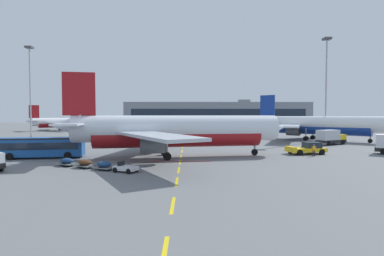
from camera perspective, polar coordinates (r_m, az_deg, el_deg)
ground at (r=62.15m, az=18.99°, el=-3.47°), size 400.00×400.00×0.00m
apron_paint_markings at (r=55.78m, az=-1.83°, el=-3.99°), size 8.00×94.67×0.01m
airliner_foreground at (r=44.53m, az=-3.26°, el=-0.51°), size 34.75×34.15×12.20m
pushback_tug at (r=51.94m, az=20.96°, el=-3.62°), size 6.43×4.05×2.08m
airliner_mid_left at (r=81.39m, az=22.28°, el=0.54°), size 29.40×27.25×11.83m
airliner_far_center at (r=136.17m, az=-23.04°, el=0.99°), size 26.04×24.04×10.25m
apron_shuttle_bus at (r=48.93m, az=-26.77°, el=-3.08°), size 12.28×4.37×3.00m
ground_power_truck at (r=70.29m, az=24.71°, el=-1.54°), size 7.32×5.35×3.14m
baggage_train at (r=36.93m, az=-17.97°, el=-6.55°), size 10.98×6.63×1.14m
ground_crew_worker at (r=49.47m, az=22.06°, el=-3.81°), size 0.68×0.41×1.75m
apron_light_mast_near at (r=92.35m, az=-28.32°, el=7.78°), size 1.80×1.80×24.62m
apron_light_mast_far at (r=81.44m, az=24.06°, el=8.80°), size 1.80×1.80×25.09m
terminal_satellite at (r=165.91m, az=4.76°, el=2.53°), size 98.63×18.44×14.83m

